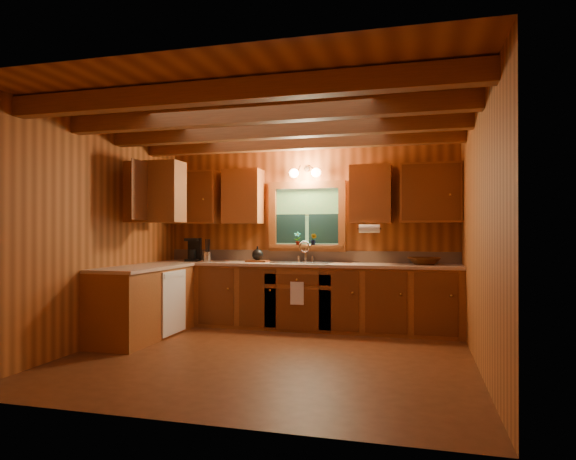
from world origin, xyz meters
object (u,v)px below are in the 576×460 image
Objects in this scene: coffee_maker at (193,250)px; cutting_board at (258,261)px; sink at (303,266)px; wicker_basket at (424,261)px.

coffee_maker is 1.12× the size of cutting_board.
sink is 2.07× the size of wicker_basket.
coffee_maker is 3.26m from wicker_basket.
sink is 1.66m from coffee_maker.
wicker_basket is at bearing 0.41° from sink.
wicker_basket is (1.61, 0.01, 0.09)m from sink.
cutting_board is 2.28m from wicker_basket.
sink is 0.67m from cutting_board.
sink reaches higher than cutting_board.
wicker_basket is (2.28, -0.01, 0.04)m from cutting_board.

